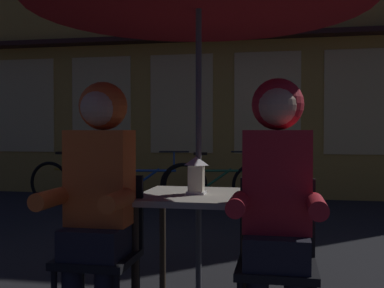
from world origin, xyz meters
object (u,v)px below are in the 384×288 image
(cafe_table, at_px, (199,210))
(bicycle_second, at_px, (148,184))
(person_right_hooded, at_px, (277,186))
(person_left_hooded, at_px, (98,182))
(bicycle_third, at_px, (219,184))
(lantern, at_px, (196,174))
(chair_right, at_px, (277,253))
(chair_left, at_px, (103,245))
(bicycle_nearest, at_px, (79,183))

(cafe_table, distance_m, bicycle_second, 4.08)
(person_right_hooded, bearing_deg, bicycle_second, 114.41)
(person_left_hooded, relative_size, bicycle_third, 0.84)
(person_left_hooded, bearing_deg, person_right_hooded, 0.00)
(lantern, relative_size, bicycle_third, 0.14)
(cafe_table, height_order, chair_right, chair_right)
(chair_left, height_order, bicycle_nearest, chair_left)
(cafe_table, xyz_separation_m, chair_left, (-0.48, -0.37, -0.15))
(cafe_table, xyz_separation_m, lantern, (-0.01, -0.01, 0.22))
(cafe_table, bearing_deg, bicycle_third, 95.68)
(cafe_table, distance_m, lantern, 0.22)
(person_left_hooded, height_order, person_right_hooded, same)
(bicycle_nearest, bearing_deg, chair_right, -54.29)
(person_right_hooded, bearing_deg, lantern, 140.00)
(chair_left, xyz_separation_m, bicycle_third, (0.08, 4.37, -0.14))
(cafe_table, distance_m, person_right_hooded, 0.67)
(person_right_hooded, bearing_deg, bicycle_third, 101.22)
(bicycle_nearest, distance_m, bicycle_third, 2.12)
(lantern, bearing_deg, bicycle_nearest, 123.30)
(cafe_table, relative_size, chair_right, 0.85)
(lantern, xyz_separation_m, chair_right, (0.49, -0.36, -0.37))
(chair_left, height_order, person_right_hooded, person_right_hooded)
(bicycle_second, bearing_deg, person_right_hooded, -65.59)
(chair_left, distance_m, bicycle_second, 4.29)
(chair_left, distance_m, bicycle_third, 4.37)
(lantern, relative_size, chair_left, 0.27)
(lantern, xyz_separation_m, bicycle_third, (-0.39, 4.02, -0.51))
(cafe_table, distance_m, chair_right, 0.62)
(chair_right, distance_m, person_left_hooded, 1.03)
(bicycle_second, bearing_deg, chair_right, -65.30)
(bicycle_second, bearing_deg, bicycle_nearest, -178.77)
(cafe_table, bearing_deg, chair_left, -142.45)
(person_left_hooded, height_order, bicycle_second, person_left_hooded)
(bicycle_nearest, bearing_deg, bicycle_second, 1.23)
(chair_right, xyz_separation_m, bicycle_nearest, (-2.99, 4.16, -0.14))
(person_left_hooded, distance_m, bicycle_third, 4.46)
(bicycle_third, bearing_deg, lantern, -84.50)
(person_left_hooded, xyz_separation_m, bicycle_nearest, (-2.03, 4.21, -0.50))
(person_left_hooded, distance_m, bicycle_nearest, 4.70)
(chair_right, relative_size, person_left_hooded, 0.62)
(chair_left, relative_size, person_left_hooded, 0.62)
(chair_left, bearing_deg, cafe_table, 37.55)
(lantern, height_order, bicycle_nearest, lantern)
(bicycle_nearest, bearing_deg, person_left_hooded, -64.30)
(cafe_table, bearing_deg, chair_right, -37.55)
(lantern, height_order, bicycle_third, lantern)
(chair_left, distance_m, chair_right, 0.96)
(person_left_hooded, bearing_deg, cafe_table, 41.57)
(chair_left, relative_size, chair_right, 1.00)
(bicycle_nearest, xyz_separation_m, bicycle_second, (1.07, 0.02, 0.00))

